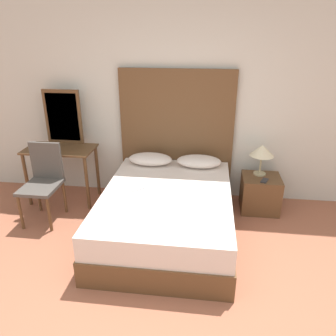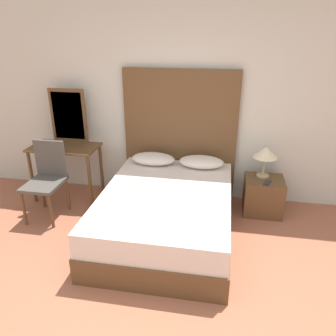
{
  "view_description": "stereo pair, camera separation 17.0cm",
  "coord_description": "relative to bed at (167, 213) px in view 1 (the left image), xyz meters",
  "views": [
    {
      "loc": [
        0.32,
        -1.72,
        2.23
      ],
      "look_at": [
        -0.1,
        1.6,
        0.79
      ],
      "focal_mm": 35.0,
      "sensor_mm": 36.0,
      "label": 1
    },
    {
      "loc": [
        0.49,
        -1.69,
        2.23
      ],
      "look_at": [
        -0.1,
        1.6,
        0.79
      ],
      "focal_mm": 35.0,
      "sensor_mm": 36.0,
      "label": 2
    }
  ],
  "objects": [
    {
      "name": "wall_back",
      "position": [
        0.1,
        1.09,
        1.08
      ],
      "size": [
        10.0,
        0.06,
        2.7
      ],
      "color": "silver",
      "rests_on": "ground_plane"
    },
    {
      "name": "bed",
      "position": [
        0.0,
        0.0,
        0.0
      ],
      "size": [
        1.45,
        1.98,
        0.54
      ],
      "color": "brown",
      "rests_on": "ground_plane"
    },
    {
      "name": "headboard",
      "position": [
        0.0,
        1.01,
        0.61
      ],
      "size": [
        1.52,
        0.05,
        1.76
      ],
      "color": "brown",
      "rests_on": "ground_plane"
    },
    {
      "name": "pillow_left",
      "position": [
        -0.32,
        0.77,
        0.35
      ],
      "size": [
        0.58,
        0.33,
        0.15
      ],
      "color": "silver",
      "rests_on": "bed"
    },
    {
      "name": "pillow_right",
      "position": [
        0.32,
        0.77,
        0.35
      ],
      "size": [
        0.58,
        0.33,
        0.15
      ],
      "color": "silver",
      "rests_on": "bed"
    },
    {
      "name": "phone_on_bed",
      "position": [
        -0.34,
        0.02,
        0.28
      ],
      "size": [
        0.16,
        0.15,
        0.01
      ],
      "color": "#B7B7BC",
      "rests_on": "bed"
    },
    {
      "name": "nightstand",
      "position": [
        1.14,
        0.71,
        -0.04
      ],
      "size": [
        0.48,
        0.44,
        0.47
      ],
      "color": "brown",
      "rests_on": "ground_plane"
    },
    {
      "name": "table_lamp",
      "position": [
        1.12,
        0.8,
        0.52
      ],
      "size": [
        0.3,
        0.3,
        0.4
      ],
      "color": "tan",
      "rests_on": "nightstand"
    },
    {
      "name": "phone_on_nightstand",
      "position": [
        1.15,
        0.6,
        0.2
      ],
      "size": [
        0.12,
        0.17,
        0.01
      ],
      "color": "#232328",
      "rests_on": "nightstand"
    },
    {
      "name": "vanity_desk",
      "position": [
        -1.52,
        0.66,
        0.35
      ],
      "size": [
        0.91,
        0.5,
        0.76
      ],
      "color": "brown",
      "rests_on": "ground_plane"
    },
    {
      "name": "vanity_mirror",
      "position": [
        -1.52,
        0.88,
        0.86
      ],
      "size": [
        0.5,
        0.03,
        0.73
      ],
      "color": "brown",
      "rests_on": "vanity_desk"
    },
    {
      "name": "chair",
      "position": [
        -1.55,
        0.19,
        0.27
      ],
      "size": [
        0.42,
        0.5,
        0.95
      ],
      "color": "#4C4742",
      "rests_on": "ground_plane"
    }
  ]
}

